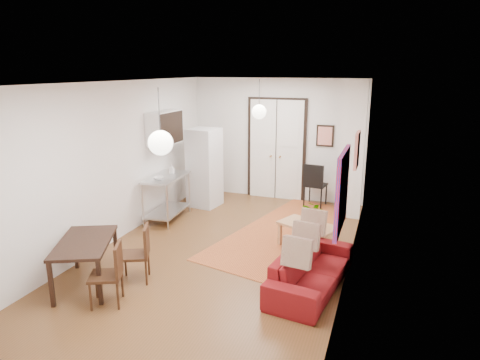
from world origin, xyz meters
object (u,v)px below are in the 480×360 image
(dining_chair_far, at_px, (109,268))
(black_side_chair, at_px, (317,180))
(kitchen_counter, at_px, (167,191))
(dining_chair_near, at_px, (138,248))
(dining_table, at_px, (85,246))
(sofa, at_px, (311,269))
(fridge, at_px, (204,168))
(coffee_table, at_px, (308,227))

(dining_chair_far, height_order, black_side_chair, black_side_chair)
(kitchen_counter, height_order, dining_chair_near, kitchen_counter)
(kitchen_counter, bearing_deg, dining_table, -88.86)
(dining_table, xyz_separation_m, dining_chair_near, (0.60, 0.43, -0.12))
(sofa, bearing_deg, dining_chair_near, 111.37)
(sofa, xyz_separation_m, fridge, (-3.05, 3.04, 0.62))
(sofa, bearing_deg, kitchen_counter, 68.93)
(fridge, relative_size, dining_chair_far, 2.09)
(sofa, bearing_deg, fridge, 53.11)
(sofa, distance_m, dining_chair_near, 2.61)
(dining_chair_far, bearing_deg, coffee_table, 115.58)
(coffee_table, xyz_separation_m, fridge, (-2.73, 1.65, 0.51))
(dining_table, distance_m, dining_chair_far, 0.67)
(coffee_table, xyz_separation_m, black_side_chair, (-0.30, 2.60, 0.21))
(dining_chair_far, bearing_deg, kitchen_counter, 170.47)
(kitchen_counter, relative_size, dining_table, 0.88)
(dining_table, height_order, dining_chair_near, dining_chair_near)
(sofa, height_order, black_side_chair, black_side_chair)
(sofa, height_order, coffee_table, sofa)
(dining_chair_near, distance_m, black_side_chair, 4.96)
(sofa, xyz_separation_m, black_side_chair, (-0.62, 3.98, 0.31))
(black_side_chair, bearing_deg, dining_table, 71.19)
(sofa, distance_m, black_side_chair, 4.04)
(dining_table, distance_m, black_side_chair, 5.61)
(dining_table, bearing_deg, dining_chair_far, -23.87)
(coffee_table, distance_m, fridge, 3.24)
(kitchen_counter, height_order, dining_chair_far, kitchen_counter)
(fridge, bearing_deg, coffee_table, -23.20)
(fridge, distance_m, dining_chair_far, 4.39)
(dining_chair_near, bearing_deg, black_side_chair, 132.44)
(coffee_table, distance_m, dining_chair_far, 3.48)
(dining_table, bearing_deg, black_side_chair, 63.43)
(sofa, distance_m, dining_table, 3.31)
(sofa, relative_size, dining_chair_far, 2.25)
(kitchen_counter, xyz_separation_m, fridge, (0.36, 1.14, 0.29))
(fridge, distance_m, dining_chair_near, 3.70)
(fridge, bearing_deg, dining_chair_far, -75.15)
(sofa, bearing_deg, black_side_chair, 16.85)
(coffee_table, xyz_separation_m, dining_table, (-2.81, -2.42, 0.23))
(fridge, xyz_separation_m, dining_chair_far, (0.52, -4.34, -0.40))
(dining_table, relative_size, dining_chair_far, 1.67)
(dining_chair_near, bearing_deg, fridge, 163.21)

